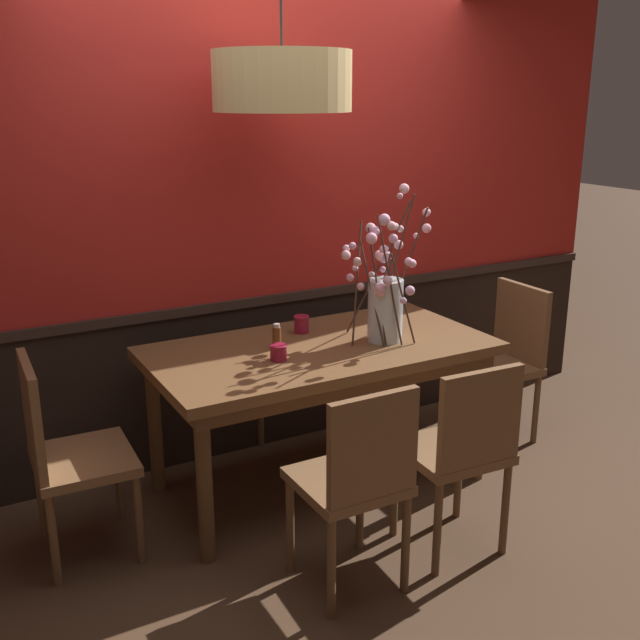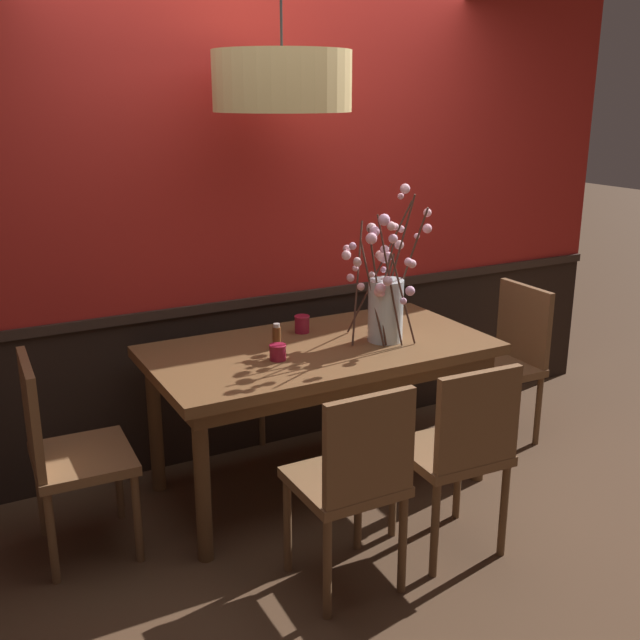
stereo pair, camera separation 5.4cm
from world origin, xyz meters
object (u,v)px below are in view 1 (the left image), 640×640
(chair_far_side_right, at_px, (283,342))
(candle_holder_nearer_center, at_px, (278,352))
(vase_with_blossoms, at_px, (385,299))
(pendant_lamp, at_px, (282,81))
(chair_near_side_left, at_px, (357,477))
(chair_far_side_left, at_px, (213,353))
(dining_table, at_px, (320,362))
(chair_near_side_right, at_px, (462,447))
(condiment_bottle, at_px, (277,336))
(chair_head_east_end, at_px, (504,354))
(chair_head_west_end, at_px, (64,448))
(candle_holder_nearer_edge, at_px, (301,324))

(chair_far_side_right, xyz_separation_m, candle_holder_nearer_center, (-0.49, -0.94, 0.31))
(vase_with_blossoms, relative_size, pendant_lamp, 0.85)
(chair_near_side_left, distance_m, chair_far_side_left, 1.68)
(dining_table, xyz_separation_m, chair_near_side_right, (0.24, -0.84, -0.17))
(vase_with_blossoms, xyz_separation_m, condiment_bottle, (-0.53, 0.16, -0.16))
(chair_head_east_end, relative_size, candle_holder_nearer_center, 11.06)
(vase_with_blossoms, bearing_deg, pendant_lamp, 160.26)
(candle_holder_nearer_center, distance_m, condiment_bottle, 0.19)
(chair_near_side_left, distance_m, condiment_bottle, 0.98)
(chair_head_west_end, height_order, candle_holder_nearer_center, chair_head_west_end)
(candle_holder_nearer_center, relative_size, condiment_bottle, 0.67)
(candle_holder_nearer_center, distance_m, pendant_lamp, 1.24)
(dining_table, xyz_separation_m, chair_far_side_right, (0.21, 0.85, -0.18))
(dining_table, bearing_deg, chair_near_side_right, -74.26)
(chair_head_west_end, height_order, chair_near_side_right, chair_head_west_end)
(chair_far_side_left, height_order, chair_far_side_right, chair_far_side_left)
(chair_far_side_right, xyz_separation_m, candle_holder_nearer_edge, (-0.19, -0.62, 0.31))
(chair_head_east_end, bearing_deg, chair_head_west_end, -179.49)
(chair_far_side_left, height_order, chair_head_west_end, chair_head_west_end)
(chair_far_side_right, height_order, pendant_lamp, pendant_lamp)
(chair_far_side_left, height_order, condiment_bottle, chair_far_side_left)
(chair_near_side_right, bearing_deg, vase_with_blossoms, 83.05)
(dining_table, distance_m, pendant_lamp, 1.36)
(dining_table, xyz_separation_m, candle_holder_nearer_center, (-0.28, -0.10, 0.13))
(dining_table, bearing_deg, candle_holder_nearer_center, -160.92)
(chair_head_west_end, distance_m, pendant_lamp, 1.89)
(chair_near_side_right, relative_size, candle_holder_nearer_center, 10.91)
(candle_holder_nearer_edge, bearing_deg, chair_head_west_end, -169.14)
(chair_far_side_left, xyz_separation_m, vase_with_blossoms, (0.58, -0.92, 0.48))
(chair_near_side_left, bearing_deg, chair_near_side_right, 0.98)
(chair_near_side_left, height_order, candle_holder_nearer_center, chair_near_side_left)
(condiment_bottle, bearing_deg, candle_holder_nearer_center, -113.67)
(chair_near_side_right, height_order, pendant_lamp, pendant_lamp)
(candle_holder_nearer_center, bearing_deg, chair_head_west_end, 175.44)
(chair_near_side_right, distance_m, candle_holder_nearer_edge, 1.13)
(chair_head_east_end, distance_m, chair_head_west_end, 2.52)
(chair_head_west_end, distance_m, candle_holder_nearer_edge, 1.35)
(condiment_bottle, bearing_deg, dining_table, -19.57)
(dining_table, bearing_deg, chair_head_east_end, 0.24)
(chair_far_side_left, relative_size, chair_head_west_end, 1.00)
(chair_head_west_end, relative_size, vase_with_blossoms, 1.20)
(vase_with_blossoms, bearing_deg, chair_near_side_right, -96.95)
(candle_holder_nearer_center, xyz_separation_m, condiment_bottle, (0.07, 0.17, 0.02))
(condiment_bottle, bearing_deg, chair_near_side_right, -64.16)
(chair_far_side_right, relative_size, vase_with_blossoms, 1.15)
(dining_table, height_order, chair_far_side_left, chair_far_side_left)
(candle_holder_nearer_edge, height_order, condiment_bottle, condiment_bottle)
(candle_holder_nearer_center, xyz_separation_m, candle_holder_nearer_edge, (0.30, 0.33, 0.01))
(chair_near_side_left, xyz_separation_m, chair_head_west_end, (-0.97, 0.83, 0.00))
(chair_far_side_left, distance_m, pendant_lamp, 1.70)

